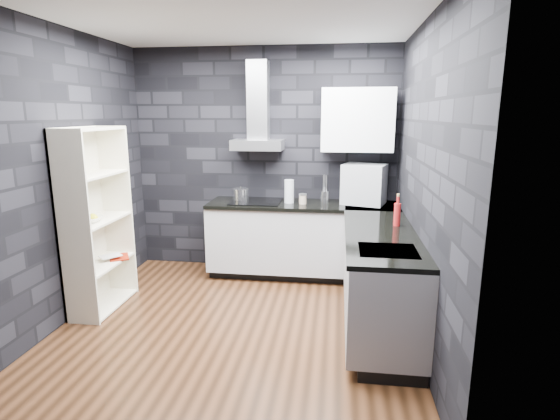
% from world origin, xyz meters
% --- Properties ---
extents(ground, '(3.20, 3.20, 0.00)m').
position_xyz_m(ground, '(0.00, 0.00, 0.00)').
color(ground, '#4A2916').
extents(ceiling, '(3.20, 3.20, 0.00)m').
position_xyz_m(ceiling, '(0.00, 0.00, 2.70)').
color(ceiling, silver).
extents(wall_back, '(3.20, 0.05, 2.70)m').
position_xyz_m(wall_back, '(0.00, 1.62, 1.35)').
color(wall_back, black).
rests_on(wall_back, ground).
extents(wall_front, '(3.20, 0.05, 2.70)m').
position_xyz_m(wall_front, '(0.00, -1.62, 1.35)').
color(wall_front, black).
rests_on(wall_front, ground).
extents(wall_left, '(0.05, 3.20, 2.70)m').
position_xyz_m(wall_left, '(-1.62, 0.00, 1.35)').
color(wall_left, black).
rests_on(wall_left, ground).
extents(wall_right, '(0.05, 3.20, 2.70)m').
position_xyz_m(wall_right, '(1.62, 0.00, 1.35)').
color(wall_right, black).
rests_on(wall_right, ground).
extents(toekick_back, '(2.18, 0.50, 0.10)m').
position_xyz_m(toekick_back, '(0.50, 1.34, 0.05)').
color(toekick_back, black).
rests_on(toekick_back, ground).
extents(toekick_right, '(0.50, 1.78, 0.10)m').
position_xyz_m(toekick_right, '(1.34, 0.10, 0.05)').
color(toekick_right, black).
rests_on(toekick_right, ground).
extents(counter_back_cab, '(2.20, 0.60, 0.76)m').
position_xyz_m(counter_back_cab, '(0.50, 1.30, 0.48)').
color(counter_back_cab, '#B4B4B8').
rests_on(counter_back_cab, ground).
extents(counter_right_cab, '(0.60, 1.80, 0.76)m').
position_xyz_m(counter_right_cab, '(1.30, 0.10, 0.48)').
color(counter_right_cab, '#B4B4B8').
rests_on(counter_right_cab, ground).
extents(counter_back_top, '(2.20, 0.62, 0.04)m').
position_xyz_m(counter_back_top, '(0.50, 1.29, 0.88)').
color(counter_back_top, black).
rests_on(counter_back_top, counter_back_cab).
extents(counter_right_top, '(0.62, 1.80, 0.04)m').
position_xyz_m(counter_right_top, '(1.29, 0.10, 0.88)').
color(counter_right_top, black).
rests_on(counter_right_top, counter_right_cab).
extents(counter_corner_top, '(0.62, 0.62, 0.04)m').
position_xyz_m(counter_corner_top, '(1.30, 1.30, 0.88)').
color(counter_corner_top, black).
rests_on(counter_corner_top, counter_right_cab).
extents(hood_body, '(0.60, 0.34, 0.12)m').
position_xyz_m(hood_body, '(-0.05, 1.43, 1.56)').
color(hood_body, '#BCBDC1').
rests_on(hood_body, wall_back).
extents(hood_chimney, '(0.24, 0.20, 0.90)m').
position_xyz_m(hood_chimney, '(-0.05, 1.50, 2.07)').
color(hood_chimney, '#BCBDC1').
rests_on(hood_chimney, hood_body).
extents(upper_cabinet, '(0.80, 0.35, 0.70)m').
position_xyz_m(upper_cabinet, '(1.10, 1.43, 1.85)').
color(upper_cabinet, white).
rests_on(upper_cabinet, wall_back).
extents(cooktop, '(0.58, 0.50, 0.01)m').
position_xyz_m(cooktop, '(-0.05, 1.30, 0.91)').
color(cooktop, black).
rests_on(cooktop, counter_back_top).
extents(sink_rim, '(0.44, 0.40, 0.01)m').
position_xyz_m(sink_rim, '(1.30, -0.40, 0.89)').
color(sink_rim, '#BCBDC1').
rests_on(sink_rim, counter_right_top).
extents(pot, '(0.24, 0.24, 0.12)m').
position_xyz_m(pot, '(-0.25, 1.37, 0.97)').
color(pot, silver).
rests_on(pot, cooktop).
extents(glass_vase, '(0.14, 0.14, 0.27)m').
position_xyz_m(glass_vase, '(0.34, 1.30, 1.04)').
color(glass_vase, silver).
rests_on(glass_vase, counter_back_top).
extents(storage_jar, '(0.09, 0.09, 0.10)m').
position_xyz_m(storage_jar, '(0.51, 1.26, 0.95)').
color(storage_jar, tan).
rests_on(storage_jar, counter_back_top).
extents(utensil_crock, '(0.11, 0.11, 0.13)m').
position_xyz_m(utensil_crock, '(0.75, 1.42, 0.96)').
color(utensil_crock, silver).
rests_on(utensil_crock, counter_back_top).
extents(appliance_garage, '(0.55, 0.48, 0.46)m').
position_xyz_m(appliance_garage, '(1.20, 1.37, 1.12)').
color(appliance_garage, '#A2A4A9').
rests_on(appliance_garage, counter_back_top).
extents(red_bottle, '(0.07, 0.07, 0.21)m').
position_xyz_m(red_bottle, '(1.46, 0.37, 1.01)').
color(red_bottle, '#A61A1A').
rests_on(red_bottle, counter_right_top).
extents(bookshelf, '(0.35, 0.81, 1.80)m').
position_xyz_m(bookshelf, '(-1.42, 0.19, 0.90)').
color(bookshelf, '#EFE8CA').
rests_on(bookshelf, ground).
extents(fruit_bowl, '(0.22, 0.22, 0.05)m').
position_xyz_m(fruit_bowl, '(-1.42, 0.08, 0.94)').
color(fruit_bowl, white).
rests_on(fruit_bowl, bookshelf).
extents(book_red, '(0.17, 0.11, 0.25)m').
position_xyz_m(book_red, '(-1.41, 0.33, 0.57)').
color(book_red, maroon).
rests_on(book_red, bookshelf).
extents(book_second, '(0.12, 0.11, 0.20)m').
position_xyz_m(book_second, '(-1.43, 0.34, 0.59)').
color(book_second, '#B2B2B2').
rests_on(book_second, bookshelf).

